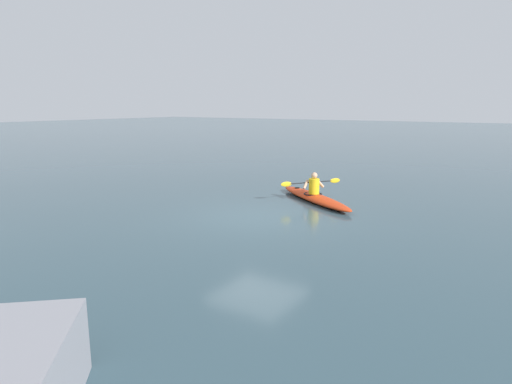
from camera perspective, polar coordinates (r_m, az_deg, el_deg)
The scene contains 3 objects.
ground_plane at distance 12.80m, azimuth 0.23°, elevation -3.25°, with size 160.00×160.00×0.00m, color #334C56.
kayak at distance 14.90m, azimuth 7.70°, elevation -0.74°, with size 3.93×3.01×0.26m.
kayaker at distance 14.89m, azimuth 7.59°, elevation 0.97°, with size 1.34×1.92×0.74m.
Camera 1 is at (-6.75, 10.38, 3.22)m, focal length 30.49 mm.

